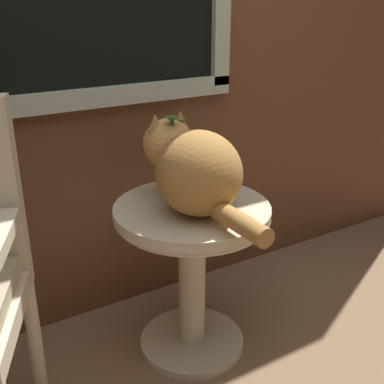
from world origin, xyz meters
TOP-DOWN VIEW (x-y plane):
  - wicker_side_table at (0.16, 0.27)m, footprint 0.53×0.53m
  - cat at (0.15, 0.25)m, footprint 0.27×0.62m
  - pewter_vase_with_ivy at (0.18, 0.38)m, footprint 0.12×0.12m

SIDE VIEW (x-z plane):
  - wicker_side_table at x=0.16m, z-range 0.12..0.69m
  - pewter_vase_with_ivy at x=0.18m, z-range 0.52..0.80m
  - cat at x=0.15m, z-range 0.57..0.86m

